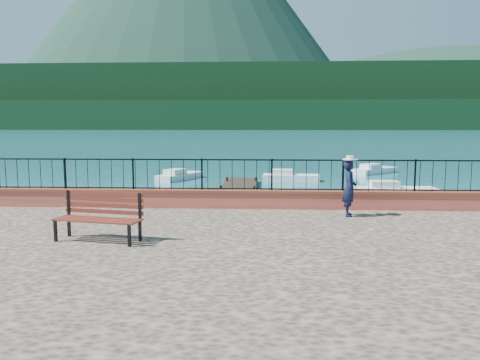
# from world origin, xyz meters

# --- Properties ---
(ground) EXTENTS (2000.00, 2000.00, 0.00)m
(ground) POSITION_xyz_m (0.00, 0.00, 0.00)
(ground) COLOR #19596B
(ground) RESTS_ON ground
(parapet) EXTENTS (28.00, 0.46, 0.58)m
(parapet) POSITION_xyz_m (0.00, 3.70, 1.49)
(parapet) COLOR #BF6045
(parapet) RESTS_ON promenade
(railing) EXTENTS (27.00, 0.05, 0.95)m
(railing) POSITION_xyz_m (0.00, 3.70, 2.25)
(railing) COLOR black
(railing) RESTS_ON parapet
(dock) EXTENTS (2.00, 16.00, 0.30)m
(dock) POSITION_xyz_m (-2.00, 12.00, 0.15)
(dock) COLOR #2D231C
(dock) RESTS_ON ground
(far_forest) EXTENTS (900.00, 60.00, 18.00)m
(far_forest) POSITION_xyz_m (0.00, 300.00, 9.00)
(far_forest) COLOR black
(far_forest) RESTS_ON ground
(foothills) EXTENTS (900.00, 120.00, 44.00)m
(foothills) POSITION_xyz_m (0.00, 360.00, 22.00)
(foothills) COLOR black
(foothills) RESTS_ON ground
(companion_hill) EXTENTS (448.00, 384.00, 180.00)m
(companion_hill) POSITION_xyz_m (220.00, 560.00, 0.00)
(companion_hill) COLOR #142D23
(companion_hill) RESTS_ON ground
(park_bench) EXTENTS (2.08, 1.03, 1.11)m
(park_bench) POSITION_xyz_m (-4.28, -0.63, 1.53)
(park_bench) COLOR black
(park_bench) RESTS_ON promenade
(person) EXTENTS (0.47, 0.64, 1.63)m
(person) POSITION_xyz_m (1.91, 2.60, 2.01)
(person) COLOR black
(person) RESTS_ON promenade
(hat) EXTENTS (0.44, 0.44, 0.12)m
(hat) POSITION_xyz_m (1.91, 2.60, 2.89)
(hat) COLOR white
(hat) RESTS_ON person
(boat_0) EXTENTS (4.27, 3.04, 0.80)m
(boat_0) POSITION_xyz_m (-5.63, 8.97, 0.40)
(boat_0) COLOR silver
(boat_0) RESTS_ON ground
(boat_1) EXTENTS (3.78, 1.55, 0.80)m
(boat_1) POSITION_xyz_m (6.02, 10.70, 0.40)
(boat_1) COLOR silver
(boat_1) RESTS_ON ground
(boat_2) EXTENTS (4.23, 1.31, 0.80)m
(boat_2) POSITION_xyz_m (6.56, 14.60, 0.40)
(boat_2) COLOR silver
(boat_2) RESTS_ON ground
(boat_3) EXTENTS (2.92, 4.11, 0.80)m
(boat_3) POSITION_xyz_m (-6.38, 21.06, 0.40)
(boat_3) COLOR silver
(boat_3) RESTS_ON ground
(boat_4) EXTENTS (3.85, 1.57, 0.80)m
(boat_4) POSITION_xyz_m (1.24, 20.72, 0.40)
(boat_4) COLOR white
(boat_4) RESTS_ON ground
(boat_5) EXTENTS (3.96, 3.74, 0.80)m
(boat_5) POSITION_xyz_m (8.08, 25.90, 0.40)
(boat_5) COLOR silver
(boat_5) RESTS_ON ground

